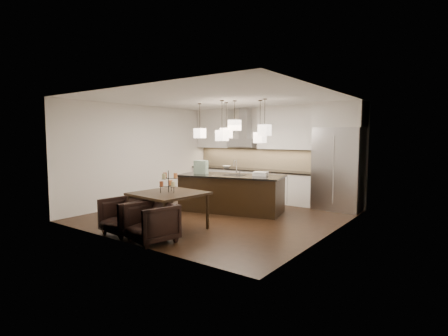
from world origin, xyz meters
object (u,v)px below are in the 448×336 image
Objects in this scene: refrigerator at (338,169)px; armchair_left at (125,216)px; island_body at (231,194)px; armchair_right at (152,223)px; dining_table at (169,211)px.

armchair_left is (-2.66, -4.75, -0.72)m from refrigerator.
armchair_right is at bearing -97.48° from island_body.
refrigerator is 4.61m from dining_table.
armchair_left is at bearing -113.90° from island_body.
dining_table is 1.63× the size of armchair_right.
armchair_right is (0.34, -3.02, -0.09)m from island_body.
island_body is at bearing -140.01° from refrigerator.
dining_table is (-0.03, -2.21, -0.06)m from island_body.
refrigerator reaches higher than island_body.
refrigerator reaches higher than dining_table.
refrigerator is at bearing 26.07° from island_body.
dining_table is at bearing 61.53° from armchair_left.
refrigerator reaches higher than armchair_left.
armchair_left is 0.86m from armchair_right.
armchair_left is at bearing -119.29° from refrigerator.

